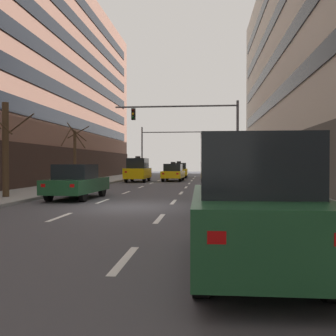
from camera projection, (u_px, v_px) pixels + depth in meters
ground_plane at (129, 207)px, 14.88m from camera, size 120.00×120.00×0.00m
sidewalk_right at (305, 207)px, 14.17m from camera, size 3.90×80.00×0.14m
lane_stripe_l1_s3 at (60, 217)px, 12.07m from camera, size 0.16×2.00×0.01m
lane_stripe_l1_s4 at (103, 201)px, 17.04m from camera, size 0.16×2.00×0.01m
lane_stripe_l1_s5 at (126, 192)px, 22.01m from camera, size 0.16×2.00×0.01m
lane_stripe_l1_s6 at (141, 187)px, 26.98m from camera, size 0.16×2.00×0.01m
lane_stripe_l1_s7 at (151, 183)px, 31.96m from camera, size 0.16×2.00×0.01m
lane_stripe_l1_s8 at (159, 180)px, 36.93m from camera, size 0.16×2.00×0.01m
lane_stripe_l1_s9 at (164, 178)px, 41.90m from camera, size 0.16×2.00×0.01m
lane_stripe_l1_s10 at (169, 177)px, 46.87m from camera, size 0.16×2.00×0.01m
lane_stripe_l2_s2 at (125, 260)px, 6.76m from camera, size 0.16×2.00×0.01m
lane_stripe_l2_s3 at (159, 218)px, 11.73m from camera, size 0.16×2.00×0.01m
lane_stripe_l2_s4 at (173, 202)px, 16.70m from camera, size 0.16×2.00×0.01m
lane_stripe_l2_s5 at (181, 193)px, 21.67m from camera, size 0.16×2.00×0.01m
lane_stripe_l2_s6 at (186, 187)px, 26.65m from camera, size 0.16×2.00×0.01m
lane_stripe_l2_s7 at (189, 183)px, 31.62m from camera, size 0.16×2.00×0.01m
lane_stripe_l2_s8 at (192, 181)px, 36.59m from camera, size 0.16×2.00×0.01m
lane_stripe_l2_s9 at (193, 178)px, 41.56m from camera, size 0.16×2.00×0.01m
lane_stripe_l2_s10 at (195, 177)px, 46.54m from camera, size 0.16×2.00×0.01m
taxi_driving_0 at (173, 173)px, 35.84m from camera, size 2.02×4.50×1.84m
car_driving_1 at (77, 182)px, 18.16m from camera, size 2.03×4.56×1.69m
taxi_driving_2 at (179, 170)px, 43.67m from camera, size 2.11×4.73×1.94m
taxi_driving_3 at (138, 170)px, 34.54m from camera, size 1.91×4.52×2.37m
car_parked_0 at (250, 204)px, 6.17m from camera, size 1.97×4.54×2.18m
car_parked_1 at (229, 190)px, 12.35m from camera, size 1.94×4.59×1.72m
car_parked_2 at (222, 183)px, 17.75m from camera, size 1.93×4.43×1.65m
traffic_signal_0 at (198, 126)px, 26.64m from camera, size 8.92×0.35×6.04m
traffic_signal_1 at (164, 142)px, 48.14m from camera, size 9.23×0.34×6.27m
street_tree_0 at (75, 154)px, 27.07m from camera, size 1.76×1.78×4.47m
street_tree_2 at (6, 148)px, 17.74m from camera, size 2.19×2.21×4.50m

